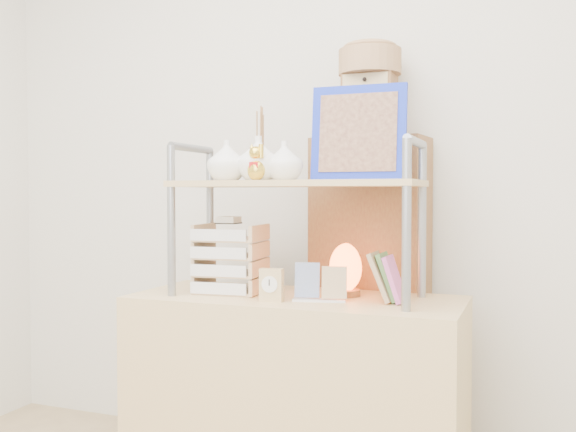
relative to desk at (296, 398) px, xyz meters
The scene contains 9 objects.
desk is the anchor object (origin of this frame).
cabinet 0.51m from the desk, 63.34° to the left, with size 0.45×0.24×1.35m, color brown.
hutch 0.83m from the desk, 163.69° to the left, with size 0.90×0.34×0.77m.
letter_tray 0.56m from the desk, behind, with size 0.26×0.24×0.29m.
salt_lamp 0.51m from the desk, 25.16° to the left, with size 0.13×0.12×0.19m.
desk_clock 0.45m from the desk, 107.10° to the right, with size 0.08×0.04×0.11m.
postcard_stand 0.43m from the desk, 29.92° to the right, with size 0.19×0.09×0.13m.
drawer_chest 1.17m from the desk, 61.89° to the left, with size 0.20×0.16×0.25m.
woven_basket 1.34m from the desk, 62.04° to the left, with size 0.25×0.25×0.10m, color #996C45.
Camera 1 is at (0.81, -0.98, 1.12)m, focal length 40.00 mm.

